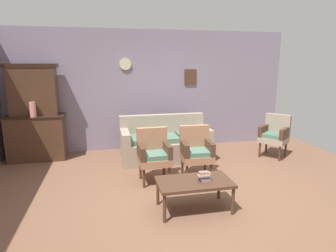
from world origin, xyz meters
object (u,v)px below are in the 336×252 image
armchair_row_middle (196,150)px  side_cabinet (37,137)px  armchair_by_doorway (154,153)px  wingback_chair_by_fireplace (275,134)px  floral_couch (165,144)px  book_stack_on_table (204,176)px  vase_on_cabinet (33,109)px  coffee_table (194,184)px

armchair_row_middle → side_cabinet: bearing=151.0°
side_cabinet → armchair_by_doorway: size_ratio=1.28×
side_cabinet → wingback_chair_by_fireplace: bearing=-10.2°
floral_couch → book_stack_on_table: floral_couch is taller
vase_on_cabinet → wingback_chair_by_fireplace: size_ratio=0.33×
side_cabinet → armchair_by_doorway: (2.18, -1.63, 0.03)m
side_cabinet → wingback_chair_by_fireplace: (4.91, -0.88, 0.03)m
armchair_by_doorway → armchair_row_middle: size_ratio=1.00×
armchair_row_middle → coffee_table: (-0.37, -1.09, -0.12)m
side_cabinet → vase_on_cabinet: bearing=-84.5°
armchair_row_middle → coffee_table: armchair_row_middle is taller
wingback_chair_by_fireplace → book_stack_on_table: 2.90m
wingback_chair_by_fireplace → armchair_row_middle: bearing=-159.7°
floral_couch → armchair_row_middle: (0.33, -1.06, 0.17)m
vase_on_cabinet → armchair_row_middle: 3.29m
floral_couch → coffee_table: 2.15m
vase_on_cabinet → armchair_row_middle: vase_on_cabinet is taller
armchair_row_middle → floral_couch: bearing=107.5°
vase_on_cabinet → armchair_row_middle: (2.91, -1.44, -0.58)m
side_cabinet → coffee_table: bearing=-46.8°
armchair_row_middle → book_stack_on_table: size_ratio=5.10×
coffee_table → wingback_chair_by_fireplace: bearing=37.8°
armchair_row_middle → vase_on_cabinet: bearing=153.7°
side_cabinet → floral_couch: (2.59, -0.56, -0.14)m
side_cabinet → book_stack_on_table: size_ratio=6.55×
armchair_by_doorway → wingback_chair_by_fireplace: (2.73, 0.75, 0.00)m
wingback_chair_by_fireplace → book_stack_on_table: size_ratio=5.10×
armchair_by_doorway → book_stack_on_table: (0.50, -1.11, -0.02)m
wingback_chair_by_fireplace → coffee_table: 2.99m
wingback_chair_by_fireplace → floral_couch: bearing=172.0°
side_cabinet → wingback_chair_by_fireplace: 4.99m
vase_on_cabinet → book_stack_on_table: 3.74m
armchair_row_middle → wingback_chair_by_fireplace: (1.99, 0.74, 0.00)m
armchair_row_middle → book_stack_on_table: 1.15m
side_cabinet → floral_couch: side_cabinet is taller
floral_couch → side_cabinet: bearing=167.8°
vase_on_cabinet → coffee_table: (2.53, -2.53, -0.70)m
book_stack_on_table → armchair_row_middle: bearing=77.8°
vase_on_cabinet → armchair_row_middle: bearing=-26.3°
armchair_by_doorway → book_stack_on_table: bearing=-65.5°
side_cabinet → armchair_by_doorway: bearing=-36.8°
armchair_by_doorway → wingback_chair_by_fireplace: same height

